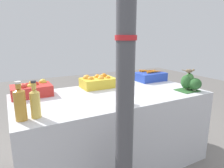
# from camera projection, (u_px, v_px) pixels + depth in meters

# --- Properties ---
(ground_plane) EXTENTS (10.00, 10.00, 0.00)m
(ground_plane) POSITION_uv_depth(u_px,v_px,m) (112.00, 160.00, 2.22)
(ground_plane) COLOR slate
(market_table) EXTENTS (1.91, 0.93, 0.78)m
(market_table) POSITION_uv_depth(u_px,v_px,m) (112.00, 128.00, 2.13)
(market_table) COLOR silver
(market_table) RESTS_ON ground_plane
(support_pole) EXTENTS (0.13, 0.13, 2.43)m
(support_pole) POSITION_uv_depth(u_px,v_px,m) (126.00, 58.00, 1.20)
(support_pole) COLOR #4C4C51
(support_pole) RESTS_ON ground_plane
(apple_crate) EXTENTS (0.38, 0.26, 0.14)m
(apple_crate) POSITION_uv_depth(u_px,v_px,m) (31.00, 89.00, 1.95)
(apple_crate) COLOR red
(apple_crate) RESTS_ON market_table
(orange_crate) EXTENTS (0.38, 0.26, 0.15)m
(orange_crate) POSITION_uv_depth(u_px,v_px,m) (97.00, 81.00, 2.28)
(orange_crate) COLOR gold
(orange_crate) RESTS_ON market_table
(carrot_crate) EXTENTS (0.38, 0.26, 0.14)m
(carrot_crate) POSITION_uv_depth(u_px,v_px,m) (150.00, 76.00, 2.63)
(carrot_crate) COLOR #2847B7
(carrot_crate) RESTS_ON market_table
(broccoli_pile) EXTENTS (0.23, 0.21, 0.19)m
(broccoli_pile) POSITION_uv_depth(u_px,v_px,m) (190.00, 83.00, 2.14)
(broccoli_pile) COLOR #2D602D
(broccoli_pile) RESTS_ON market_table
(juice_bottle_amber) EXTENTS (0.08, 0.08, 0.28)m
(juice_bottle_amber) POSITION_uv_depth(u_px,v_px,m) (20.00, 104.00, 1.37)
(juice_bottle_amber) COLOR gold
(juice_bottle_amber) RESTS_ON market_table
(juice_bottle_golden) EXTENTS (0.07, 0.07, 0.27)m
(juice_bottle_golden) POSITION_uv_depth(u_px,v_px,m) (35.00, 102.00, 1.41)
(juice_bottle_golden) COLOR gold
(juice_bottle_golden) RESTS_ON market_table
(pickle_jar) EXTENTS (0.10, 0.10, 0.10)m
(pickle_jar) POSITION_uv_depth(u_px,v_px,m) (123.00, 97.00, 1.73)
(pickle_jar) COLOR #D1CC75
(pickle_jar) RESTS_ON market_table
(sparrow_bird) EXTENTS (0.10, 0.11, 0.05)m
(sparrow_bird) POSITION_uv_depth(u_px,v_px,m) (189.00, 71.00, 2.12)
(sparrow_bird) COLOR #4C3D2D
(sparrow_bird) RESTS_ON broccoli_pile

